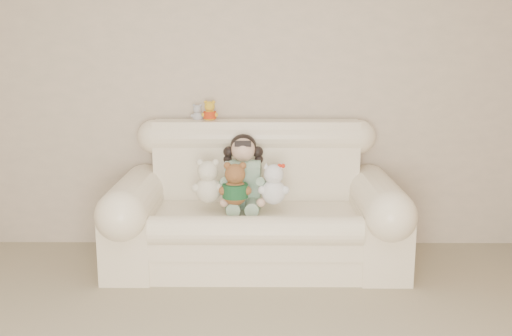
{
  "coord_description": "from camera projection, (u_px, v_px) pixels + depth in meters",
  "views": [
    {
      "loc": [
        0.18,
        -2.19,
        1.59
      ],
      "look_at": [
        0.16,
        1.9,
        0.75
      ],
      "focal_mm": 42.09,
      "sensor_mm": 36.0,
      "label": 1
    }
  ],
  "objects": [
    {
      "name": "yellow_mini_bear",
      "position": [
        210.0,
        109.0,
        4.57
      ],
      "size": [
        0.15,
        0.14,
        0.2
      ],
      "primitive_type": null,
      "rotation": [
        0.0,
        0.0,
        0.42
      ],
      "color": "gold",
      "rests_on": "sofa"
    },
    {
      "name": "cream_teddy",
      "position": [
        208.0,
        177.0,
        4.2
      ],
      "size": [
        0.24,
        0.18,
        0.37
      ],
      "primitive_type": null,
      "rotation": [
        0.0,
        0.0,
        0.0
      ],
      "color": "white",
      "rests_on": "sofa"
    },
    {
      "name": "sofa",
      "position": [
        256.0,
        197.0,
        4.32
      ],
      "size": [
        2.1,
        0.95,
        1.03
      ],
      "primitive_type": null,
      "color": "#FCEFCB",
      "rests_on": "floor"
    },
    {
      "name": "white_cat",
      "position": [
        274.0,
        180.0,
        4.16
      ],
      "size": [
        0.24,
        0.19,
        0.35
      ],
      "primitive_type": null,
      "rotation": [
        0.0,
        0.0,
        0.1
      ],
      "color": "white",
      "rests_on": "sofa"
    },
    {
      "name": "wall_back",
      "position": [
        237.0,
        83.0,
        4.66
      ],
      "size": [
        4.5,
        0.0,
        4.5
      ],
      "primitive_type": "plane",
      "rotation": [
        1.57,
        0.0,
        0.0
      ],
      "color": "#BEAC97",
      "rests_on": "ground"
    },
    {
      "name": "brown_teddy",
      "position": [
        235.0,
        180.0,
        4.14
      ],
      "size": [
        0.27,
        0.23,
        0.36
      ],
      "primitive_type": null,
      "rotation": [
        0.0,
        0.0,
        0.27
      ],
      "color": "brown",
      "rests_on": "sofa"
    },
    {
      "name": "seated_child",
      "position": [
        243.0,
        171.0,
        4.36
      ],
      "size": [
        0.36,
        0.42,
        0.55
      ],
      "primitive_type": null,
      "rotation": [
        0.0,
        0.0,
        -0.07
      ],
      "color": "#296D3B",
      "rests_on": "sofa"
    },
    {
      "name": "grey_mini_plush",
      "position": [
        197.0,
        111.0,
        4.59
      ],
      "size": [
        0.12,
        0.11,
        0.16
      ],
      "primitive_type": null,
      "rotation": [
        0.0,
        0.0,
        -0.33
      ],
      "color": "#B7B6BD",
      "rests_on": "sofa"
    }
  ]
}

